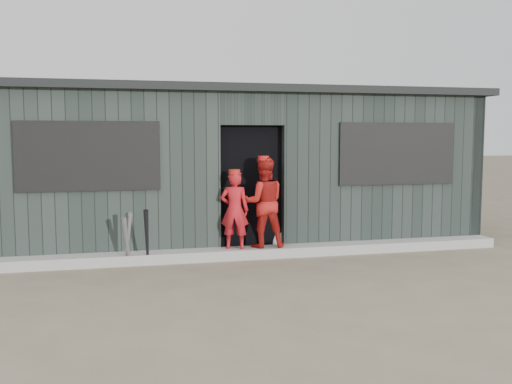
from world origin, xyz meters
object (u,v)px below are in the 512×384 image
object	(u,v)px
bat_mid	(127,242)
bat_right	(147,237)
dugout	(234,167)
bat_left	(128,239)
player_red_right	(263,202)
player_red_left	(235,210)
player_grey_back	(279,215)

from	to	relation	value
bat_mid	bat_right	xyz separation A→B (m)	(0.28, -0.00, 0.05)
bat_mid	dugout	bearing A→B (deg)	44.91
bat_left	player_red_right	size ratio (longest dim) A/B	0.59
player_red_left	player_grey_back	distance (m)	0.96
bat_right	player_red_left	xyz separation A→B (m)	(1.31, 0.23, 0.32)
bat_mid	player_grey_back	xyz separation A→B (m)	(2.41, 0.68, 0.20)
player_red_left	player_red_right	distance (m)	0.46
player_grey_back	player_red_right	bearing A→B (deg)	26.37
bat_mid	bat_right	distance (m)	0.28
bat_left	player_red_right	xyz separation A→B (m)	(2.02, 0.22, 0.43)
player_red_left	bat_mid	bearing A→B (deg)	25.62
player_grey_back	dugout	size ratio (longest dim) A/B	0.14
player_red_right	player_grey_back	world-z (taller)	player_red_right
bat_mid	dugout	size ratio (longest dim) A/B	0.09
bat_mid	player_grey_back	bearing A→B (deg)	15.85
bat_mid	bat_right	size ratio (longest dim) A/B	0.87
bat_left	player_red_right	distance (m)	2.08
player_red_left	player_grey_back	xyz separation A→B (m)	(0.83, 0.46, -0.17)
bat_left	bat_mid	bearing A→B (deg)	-112.24
bat_right	player_grey_back	bearing A→B (deg)	17.85
bat_right	player_red_right	world-z (taller)	player_red_right
bat_right	dugout	distance (m)	2.65
bat_right	player_red_left	size ratio (longest dim) A/B	0.73
player_red_right	dugout	world-z (taller)	dugout
bat_left	player_grey_back	xyz separation A→B (m)	(2.40, 0.65, 0.17)
bat_mid	dugout	xyz separation A→B (m)	(1.91, 1.90, 0.92)
bat_mid	player_red_left	distance (m)	1.64
bat_right	player_red_right	bearing A→B (deg)	8.27
dugout	player_grey_back	bearing A→B (deg)	-67.41
bat_right	player_grey_back	world-z (taller)	player_grey_back
bat_mid	player_grey_back	size ratio (longest dim) A/B	0.65
dugout	player_red_left	bearing A→B (deg)	-100.91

